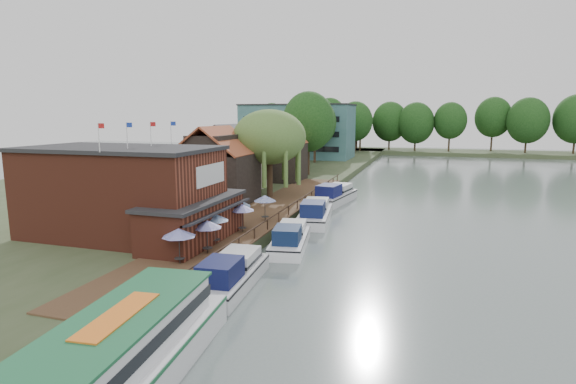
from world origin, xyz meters
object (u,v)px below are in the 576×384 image
(cottage_b, at_px, (230,157))
(umbrella_0, at_px, (179,246))
(cottage_a, at_px, (216,165))
(cruiser_2, at_px, (315,210))
(cruiser_0, at_px, (231,270))
(umbrella_4, at_px, (240,213))
(pub, at_px, (142,193))
(umbrella_1, at_px, (207,237))
(cottage_c, at_px, (279,152))
(tour_boat, at_px, (109,362))
(cruiser_3, at_px, (335,193))
(hotel_block, at_px, (298,131))
(cruiser_1, at_px, (290,235))
(swan, at_px, (176,320))
(umbrella_5, at_px, (265,208))
(umbrella_3, at_px, (242,218))
(willow, at_px, (270,154))
(umbrella_2, at_px, (215,229))

(cottage_b, bearing_deg, umbrella_0, -71.14)
(cottage_a, xyz_separation_m, cruiser_2, (11.75, -1.59, -4.04))
(cruiser_2, bearing_deg, cruiser_0, -99.98)
(cottage_a, distance_m, umbrella_4, 12.42)
(pub, height_order, umbrella_1, pub)
(cottage_a, distance_m, cottage_c, 19.03)
(tour_boat, bearing_deg, cottage_b, 103.35)
(cottage_c, bearing_deg, cruiser_0, -75.67)
(cruiser_3, bearing_deg, umbrella_1, -88.91)
(hotel_block, xyz_separation_m, cruiser_1, (19.08, -67.16, -6.06))
(cottage_a, height_order, tour_boat, cottage_a)
(umbrella_1, relative_size, swan, 5.40)
(pub, xyz_separation_m, umbrella_5, (7.35, 8.03, -2.36))
(tour_boat, bearing_deg, pub, 115.84)
(umbrella_5, bearing_deg, cruiser_2, 57.66)
(cottage_b, relative_size, umbrella_3, 4.04)
(cottage_c, bearing_deg, cruiser_1, -69.82)
(umbrella_5, height_order, cruiser_3, umbrella_5)
(cottage_b, xyz_separation_m, cruiser_1, (15.08, -21.16, -4.16))
(hotel_block, height_order, willow, hotel_block)
(umbrella_5, xyz_separation_m, cruiser_0, (2.70, -13.35, -1.15))
(cruiser_2, height_order, tour_boat, tour_boat)
(umbrella_1, xyz_separation_m, umbrella_3, (0.03, 6.07, 0.00))
(umbrella_4, bearing_deg, umbrella_0, -88.59)
(umbrella_2, distance_m, umbrella_4, 5.62)
(umbrella_2, xyz_separation_m, umbrella_3, (0.48, 3.94, 0.00))
(umbrella_2, xyz_separation_m, cruiser_3, (4.08, 24.33, -1.02))
(cottage_b, bearing_deg, swan, -69.40)
(umbrella_3, relative_size, cruiser_3, 0.23)
(pub, bearing_deg, umbrella_0, -39.25)
(pub, bearing_deg, hotel_block, 96.43)
(cruiser_3, relative_size, swan, 23.52)
(cottage_c, bearing_deg, umbrella_2, -79.30)
(cottage_b, relative_size, umbrella_4, 4.04)
(umbrella_0, xyz_separation_m, cruiser_1, (4.79, 8.99, -1.20))
(umbrella_0, distance_m, cruiser_2, 19.11)
(cottage_b, height_order, cottage_c, same)
(umbrella_1, distance_m, cruiser_3, 26.73)
(pub, bearing_deg, swan, -48.99)
(umbrella_0, relative_size, umbrella_2, 1.00)
(hotel_block, height_order, cruiser_1, hotel_block)
(cottage_a, xyz_separation_m, cruiser_3, (11.58, 8.94, -3.99))
(cruiser_0, distance_m, cruiser_3, 29.26)
(cruiser_1, bearing_deg, umbrella_0, -127.53)
(cottage_a, distance_m, cruiser_1, 16.96)
(pub, height_order, umbrella_0, pub)
(umbrella_5, distance_m, cruiser_3, 16.26)
(cottage_c, bearing_deg, cottage_b, -113.96)
(hotel_block, height_order, umbrella_0, hotel_block)
(umbrella_2, xyz_separation_m, umbrella_5, (0.85, 8.43, 0.00))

